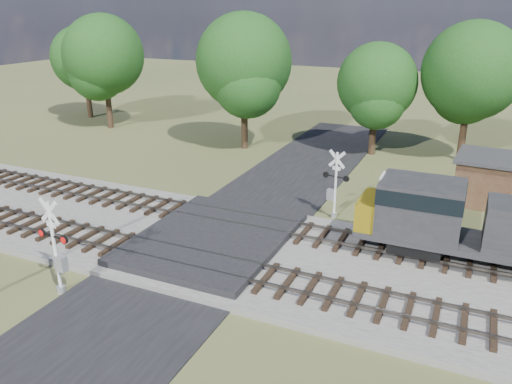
% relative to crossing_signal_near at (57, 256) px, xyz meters
% --- Properties ---
extents(ground, '(160.00, 160.00, 0.00)m').
position_rel_crossing_signal_near_xyz_m(ground, '(3.64, 6.06, -1.77)').
color(ground, '#48522C').
rests_on(ground, ground).
extents(ballast_bed, '(140.00, 10.00, 0.30)m').
position_rel_crossing_signal_near_xyz_m(ballast_bed, '(13.64, 6.56, -1.62)').
color(ballast_bed, gray).
rests_on(ballast_bed, ground).
extents(road, '(7.00, 60.00, 0.08)m').
position_rel_crossing_signal_near_xyz_m(road, '(3.64, 6.06, -1.73)').
color(road, black).
rests_on(road, ground).
extents(crossing_panel, '(7.00, 9.00, 0.62)m').
position_rel_crossing_signal_near_xyz_m(crossing_panel, '(3.64, 6.56, -1.46)').
color(crossing_panel, '#262628').
rests_on(crossing_panel, ground).
extents(track_near, '(140.00, 2.60, 0.33)m').
position_rel_crossing_signal_near_xyz_m(track_near, '(6.77, 4.06, -1.36)').
color(track_near, black).
rests_on(track_near, ballast_bed).
extents(track_far, '(140.00, 2.60, 0.33)m').
position_rel_crossing_signal_near_xyz_m(track_far, '(6.77, 9.06, -1.36)').
color(track_far, black).
rests_on(track_far, ballast_bed).
extents(crossing_signal_near, '(1.72, 0.39, 4.27)m').
position_rel_crossing_signal_near_xyz_m(crossing_signal_near, '(0.00, 0.00, 0.00)').
color(crossing_signal_near, silver).
rests_on(crossing_signal_near, ground).
extents(crossing_signal_far, '(1.60, 0.44, 4.01)m').
position_rel_crossing_signal_near_xyz_m(crossing_signal_far, '(8.18, 12.57, -0.11)').
color(crossing_signal_far, silver).
rests_on(crossing_signal_far, ground).
extents(equipment_shed, '(4.57, 4.57, 2.92)m').
position_rel_crossing_signal_near_xyz_m(equipment_shed, '(16.36, 18.93, -0.30)').
color(equipment_shed, '#3E231A').
rests_on(equipment_shed, ground).
extents(treeline, '(79.18, 11.92, 11.14)m').
position_rel_crossing_signal_near_xyz_m(treeline, '(10.10, 26.50, 4.88)').
color(treeline, black).
rests_on(treeline, ground).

